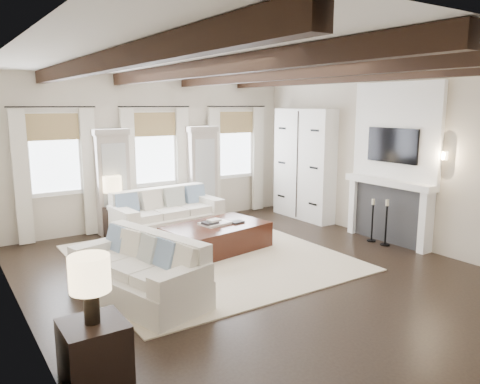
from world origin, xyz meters
TOP-DOWN VIEW (x-y plane):
  - ground at (0.00, 0.00)m, footprint 7.50×7.50m
  - room_shell at (0.75, 0.90)m, footprint 6.54×7.54m
  - area_rug at (-0.22, 1.05)m, footprint 4.07×4.23m
  - sofa_back at (-0.19, 2.79)m, footprint 2.22×1.13m
  - sofa_left at (-1.82, 0.07)m, footprint 1.41×2.20m
  - ottoman at (0.13, 1.37)m, footprint 1.94×1.38m
  - tray at (0.12, 1.40)m, footprint 0.55×0.45m
  - book_lower at (-0.01, 1.35)m, footprint 0.29×0.24m
  - book_upper at (0.08, 1.35)m, footprint 0.24×0.20m
  - book_loose at (0.51, 1.28)m, footprint 0.27×0.22m
  - side_table_front at (-2.92, -1.48)m, footprint 0.58×0.58m
  - lamp_front at (-2.92, -1.48)m, footprint 0.38×0.38m
  - side_table_back at (-1.11, 3.26)m, footprint 0.40×0.40m
  - lamp_back at (-1.11, 3.26)m, footprint 0.36×0.36m
  - candlestick_near at (2.90, -0.14)m, footprint 0.18×0.18m
  - candlestick_far at (2.90, 0.18)m, footprint 0.17×0.17m

SIDE VIEW (x-z plane):
  - ground at x=0.00m, z-range 0.00..0.00m
  - area_rug at x=-0.22m, z-range 0.00..0.02m
  - ottoman at x=0.13m, z-range 0.00..0.47m
  - side_table_front at x=-2.92m, z-range 0.00..0.58m
  - side_table_back at x=-1.11m, z-range 0.00..0.60m
  - candlestick_far at x=2.90m, z-range -0.07..0.76m
  - sofa_left at x=-1.82m, z-range -0.08..0.79m
  - candlestick_near at x=2.90m, z-range -0.07..0.79m
  - sofa_back at x=-0.19m, z-range -0.09..0.83m
  - book_loose at x=0.51m, z-range 0.47..0.50m
  - tray at x=0.12m, z-range 0.47..0.51m
  - book_lower at x=-0.01m, z-range 0.51..0.55m
  - book_upper at x=0.08m, z-range 0.55..0.58m
  - lamp_back at x=-1.11m, z-range 0.71..1.33m
  - lamp_front at x=-2.92m, z-range 0.70..1.35m
  - room_shell at x=0.75m, z-range 0.28..3.50m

